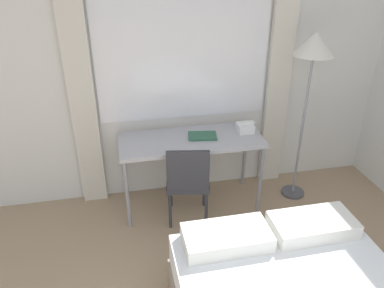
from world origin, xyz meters
name	(u,v)px	position (x,y,z in m)	size (l,w,h in m)	color
wall_back_with_window	(159,69)	(0.03, 3.31, 1.35)	(5.78, 0.13, 2.70)	silver
desk	(191,144)	(0.27, 2.95, 0.70)	(1.38, 0.57, 0.76)	#B2B2B7
desk_chair	(188,179)	(0.18, 2.68, 0.48)	(0.46, 0.46, 0.84)	#333338
standing_lamp	(313,56)	(1.39, 2.89, 1.52)	(0.38, 0.38, 1.73)	#4C4C51
telephone	(245,127)	(0.82, 2.98, 0.81)	(0.18, 0.16, 0.11)	white
book	(202,136)	(0.38, 2.95, 0.78)	(0.30, 0.22, 0.02)	#33664C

